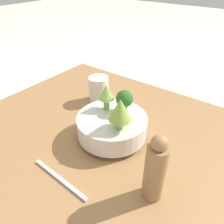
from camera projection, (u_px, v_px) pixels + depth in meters
ground_plane at (112, 153)px, 0.70m from camera, size 6.00×6.00×0.00m
table at (112, 149)px, 0.69m from camera, size 1.07×0.86×0.04m
bowl at (112, 126)px, 0.69m from camera, size 0.22×0.22×0.08m
romanesco_piece_near at (120, 111)px, 0.59m from camera, size 0.07×0.07×0.10m
romanesco_piece_far at (106, 93)px, 0.68m from camera, size 0.05×0.05×0.09m
broccoli_floret_back at (124, 99)px, 0.67m from camera, size 0.05×0.05×0.07m
cup at (99, 89)px, 0.87m from camera, size 0.08×0.08×0.10m
pepper_mill at (155, 170)px, 0.49m from camera, size 0.05×0.05×0.19m
fork at (60, 179)px, 0.57m from camera, size 0.20×0.02×0.01m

